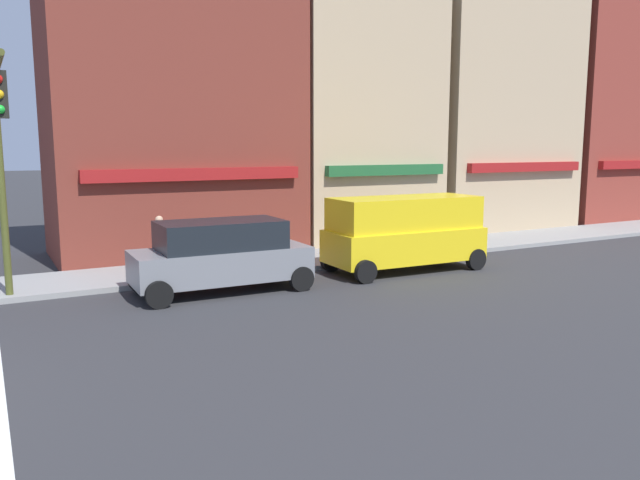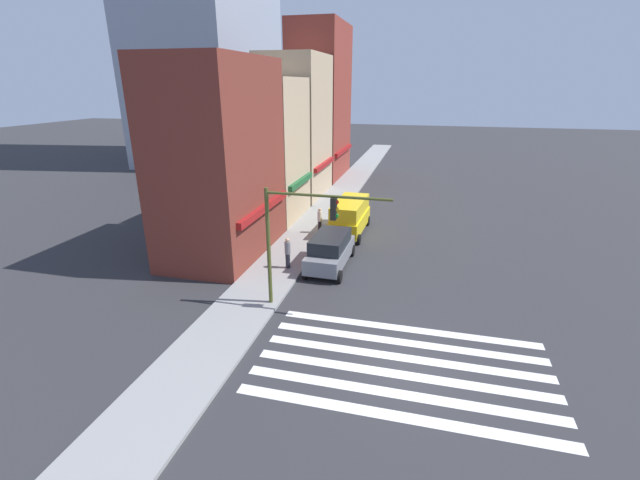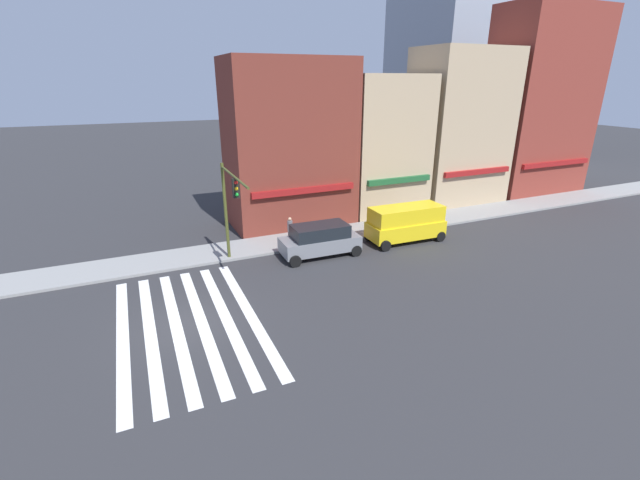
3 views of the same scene
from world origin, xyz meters
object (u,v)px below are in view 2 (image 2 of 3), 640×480
object	(u,v)px
suv_grey	(330,250)
pedestrian_grey_coat	(288,253)
traffic_signal	(297,228)
van_yellow	(350,215)
pedestrian_white_shirt	(320,220)

from	to	relation	value
suv_grey	pedestrian_grey_coat	xyz separation A→B (m)	(-1.09, 2.18, 0.04)
traffic_signal	van_yellow	bearing A→B (deg)	-1.65
traffic_signal	pedestrian_grey_coat	distance (m)	5.28
pedestrian_grey_coat	pedestrian_white_shirt	world-z (taller)	same
pedestrian_grey_coat	suv_grey	bearing A→B (deg)	-96.22
traffic_signal	pedestrian_white_shirt	size ratio (longest dim) A/B	3.21
van_yellow	traffic_signal	bearing A→B (deg)	-179.94
pedestrian_grey_coat	pedestrian_white_shirt	size ratio (longest dim) A/B	1.00
traffic_signal	suv_grey	distance (m)	5.89
suv_grey	van_yellow	distance (m)	6.08
pedestrian_grey_coat	traffic_signal	bearing A→B (deg)	172.02
pedestrian_grey_coat	pedestrian_white_shirt	distance (m)	6.27
suv_grey	pedestrian_grey_coat	size ratio (longest dim) A/B	2.68
suv_grey	pedestrian_grey_coat	world-z (taller)	suv_grey
suv_grey	pedestrian_grey_coat	distance (m)	2.43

